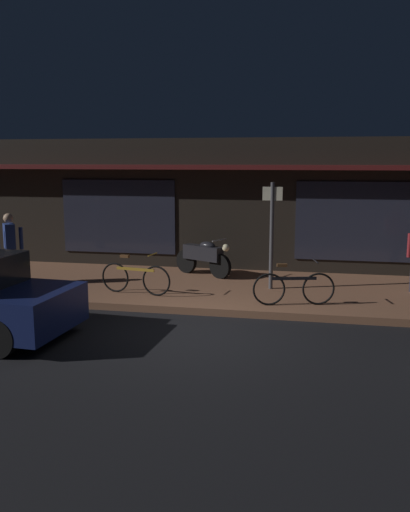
{
  "coord_description": "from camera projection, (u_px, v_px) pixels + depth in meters",
  "views": [
    {
      "loc": [
        2.07,
        -9.23,
        3.04
      ],
      "look_at": [
        -0.26,
        2.4,
        0.95
      ],
      "focal_mm": 38.46,
      "sensor_mm": 36.0,
      "label": 1
    }
  ],
  "objects": [
    {
      "name": "motorcycle",
      "position": [
        204.0,
        256.0,
        13.77
      ],
      "size": [
        1.56,
        0.94,
        0.97
      ],
      "color": "black",
      "rests_on": "sidewalk_slab"
    },
    {
      "name": "sidewalk_slab",
      "position": [
        221.0,
        289.0,
        12.73
      ],
      "size": [
        18.0,
        4.0,
        0.15
      ],
      "primitive_type": "cube",
      "color": "brown",
      "rests_on": "ground_plane"
    },
    {
      "name": "bicycle_extra",
      "position": [
        294.0,
        288.0,
        10.98
      ],
      "size": [
        1.62,
        0.52,
        0.91
      ],
      "color": "black",
      "rests_on": "sidewalk_slab"
    },
    {
      "name": "ground_plane",
      "position": [
        193.0,
        331.0,
        9.85
      ],
      "size": [
        60.0,
        60.0,
        0.0
      ],
      "primitive_type": "plane",
      "color": "black"
    },
    {
      "name": "person_photographer",
      "position": [
        10.0,
        247.0,
        12.76
      ],
      "size": [
        0.53,
        0.45,
        1.67
      ],
      "color": "#28232D",
      "rests_on": "sidewalk_slab"
    },
    {
      "name": "bicycle_parked",
      "position": [
        135.0,
        278.0,
        11.9
      ],
      "size": [
        1.65,
        0.43,
        0.91
      ],
      "color": "black",
      "rests_on": "sidewalk_slab"
    },
    {
      "name": "sign_post",
      "position": [
        272.0,
        229.0,
        12.22
      ],
      "size": [
        0.44,
        0.09,
        2.4
      ],
      "color": "#47474C",
      "rests_on": "sidewalk_slab"
    },
    {
      "name": "storefront_building",
      "position": [
        241.0,
        203.0,
        15.7
      ],
      "size": [
        18.0,
        3.3,
        3.6
      ],
      "color": "black",
      "rests_on": "ground_plane"
    }
  ]
}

